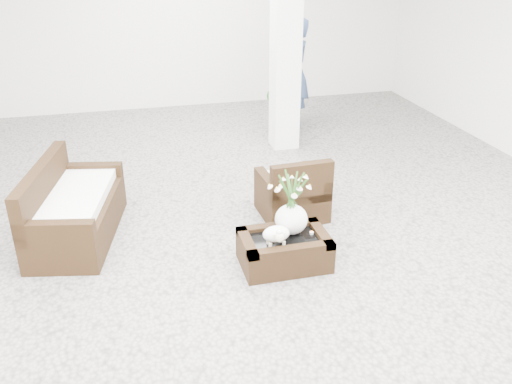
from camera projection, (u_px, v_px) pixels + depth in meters
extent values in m
plane|color=gray|center=(254.00, 237.00, 6.26)|extent=(11.00, 11.00, 0.00)
cube|color=white|center=(286.00, 36.00, 8.23)|extent=(0.40, 0.40, 3.50)
cube|color=black|center=(284.00, 251.00, 5.69)|extent=(0.90, 0.60, 0.31)
ellipsoid|color=white|center=(276.00, 236.00, 5.46)|extent=(0.28, 0.23, 0.21)
cylinder|color=white|center=(312.00, 232.00, 5.70)|extent=(0.04, 0.04, 0.03)
cube|color=black|center=(292.00, 185.00, 6.61)|extent=(0.78, 0.75, 0.79)
cube|color=black|center=(75.00, 202.00, 6.10)|extent=(1.10, 1.76, 0.87)
imported|color=navy|center=(296.00, 73.00, 9.60)|extent=(0.50, 0.71, 1.86)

